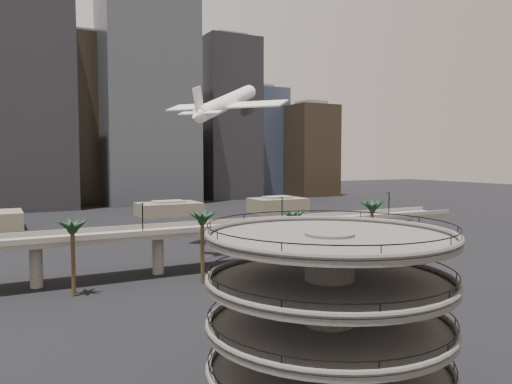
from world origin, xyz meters
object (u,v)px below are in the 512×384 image
overpass (210,233)px  car_a (354,312)px  airborne_jet (227,103)px  car_b (314,299)px  parking_ramp (329,304)px

overpass → car_a: (6.01, -39.13, -6.63)m
overpass → airborne_jet: bearing=55.3°
car_a → car_b: size_ratio=1.02×
airborne_jet → car_a: airborne_jet is taller
parking_ramp → car_a: 28.97m
parking_ramp → overpass: bearing=77.6°
parking_ramp → overpass: parking_ramp is taller
overpass → car_a: overpass is taller
car_a → car_b: (-0.98, 8.46, -0.04)m
car_a → car_b: 8.52m
car_a → car_b: car_a is taller
parking_ramp → overpass: (13.00, 59.00, -2.50)m
parking_ramp → car_a: (19.01, 19.86, -9.13)m
overpass → car_a: bearing=-81.3°
airborne_jet → car_a: bearing=-134.6°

